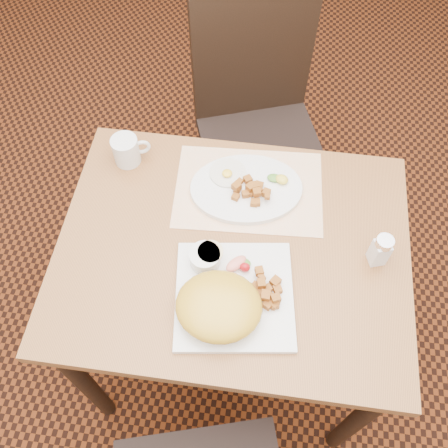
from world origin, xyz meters
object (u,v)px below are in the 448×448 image
Objects in this scene: salt_shaker at (380,250)px; coffee_mug at (127,150)px; plate_square at (234,295)px; chair_far at (258,117)px; table at (232,266)px; plate_oval at (246,189)px.

coffee_mug is (-0.69, 0.23, -0.01)m from salt_shaker.
coffee_mug reaches higher than plate_square.
plate_square is (0.01, -0.79, 0.22)m from chair_far.
chair_far reaches higher than plate_square.
table is 0.22m from plate_oval.
table is at bearing 69.53° from chair_far.
table is 9.00× the size of salt_shaker.
chair_far is 0.82m from plate_square.
table is 0.43m from coffee_mug.
salt_shaker is 0.96× the size of coffee_mug.
coffee_mug is (-0.35, 0.38, 0.03)m from plate_square.
chair_far is 9.70× the size of salt_shaker.
salt_shaker is (0.36, 0.01, 0.16)m from table.
plate_oval is 2.93× the size of coffee_mug.
table is 2.96× the size of plate_oval.
coffee_mug is at bearing 143.61° from table.
chair_far is 3.46× the size of plate_square.
chair_far reaches higher than table.
table is 8.65× the size of coffee_mug.
coffee_mug is at bearing 169.54° from plate_oval.
coffee_mug is (-0.33, 0.24, 0.15)m from table.
chair_far is 0.53m from plate_oval.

